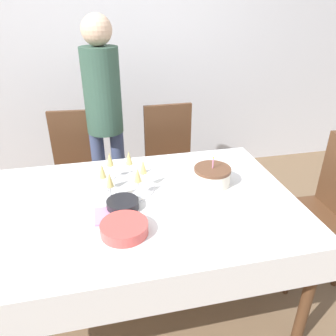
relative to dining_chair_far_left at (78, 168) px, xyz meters
name	(u,v)px	position (x,y,z in m)	size (l,w,h in m)	color
ground_plane	(145,296)	(0.38, -0.89, -0.54)	(12.00, 12.00, 0.00)	brown
wall_back	(110,45)	(0.38, 0.92, 0.81)	(8.00, 0.05, 2.70)	silver
dining_table	(141,217)	(0.38, -0.89, 0.09)	(1.74, 1.15, 0.73)	white
dining_chair_far_left	(78,168)	(0.00, 0.00, 0.00)	(0.46, 0.46, 0.98)	#51331E
dining_chair_far_right	(171,159)	(0.76, 0.00, 0.00)	(0.43, 0.43, 0.98)	#51331E
dining_chair_right_end	(322,205)	(1.56, -0.90, 0.00)	(0.43, 0.43, 0.98)	#51331E
birthday_cake	(212,176)	(0.83, -0.79, 0.25)	(0.22, 0.22, 0.18)	silver
champagne_tray	(123,177)	(0.30, -0.73, 0.27)	(0.38, 0.38, 0.18)	silver
plate_stack_main	(124,228)	(0.26, -1.15, 0.22)	(0.23, 0.23, 0.06)	#CC4C47
plate_stack_dessert	(123,204)	(0.28, -0.94, 0.22)	(0.17, 0.17, 0.05)	black
cake_knife	(217,201)	(0.79, -0.98, 0.20)	(0.30, 0.07, 0.00)	silver
fork_pile	(104,232)	(0.17, -1.14, 0.20)	(0.18, 0.09, 0.02)	silver
napkin_pile	(109,215)	(0.20, -1.00, 0.20)	(0.15, 0.15, 0.01)	pink
person_standing	(104,107)	(0.24, 0.07, 0.46)	(0.28, 0.28, 1.66)	#3F4C72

